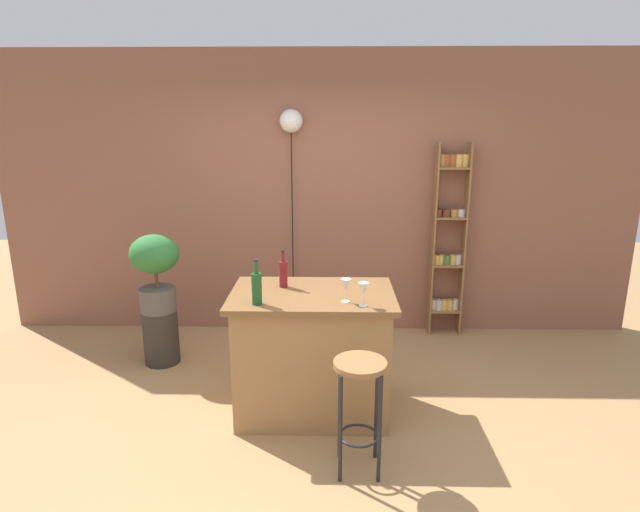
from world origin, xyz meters
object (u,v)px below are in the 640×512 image
object	(u,v)px
bottle_soda_blue	(283,273)
wine_glass_left	(364,289)
potted_plant	(155,266)
bottle_spirits_clear	(257,288)
wine_glass_center	(346,286)
pendant_globe_light	(291,124)
plant_stool	(161,336)
bar_stool	(360,391)
spice_shelf	(449,237)

from	to	relation	value
bottle_soda_blue	wine_glass_left	xyz separation A→B (m)	(0.57, -0.40, 0.01)
potted_plant	bottle_spirits_clear	distance (m)	1.45
bottle_soda_blue	bottle_spirits_clear	size ratio (longest dim) A/B	0.90
potted_plant	bottle_spirits_clear	size ratio (longest dim) A/B	2.22
bottle_spirits_clear	potted_plant	bearing A→B (deg)	135.49
wine_glass_center	pendant_globe_light	size ratio (longest dim) A/B	0.07
plant_stool	potted_plant	xyz separation A→B (m)	(0.00, 0.00, 0.66)
wine_glass_left	pendant_globe_light	world-z (taller)	pendant_globe_light
plant_stool	bottle_spirits_clear	bearing A→B (deg)	-44.51
plant_stool	pendant_globe_light	size ratio (longest dim) A/B	0.22
plant_stool	bar_stool	bearing A→B (deg)	-40.67
potted_plant	pendant_globe_light	xyz separation A→B (m)	(1.14, 0.78, 1.20)
spice_shelf	bottle_soda_blue	distance (m)	2.05
spice_shelf	wine_glass_left	bearing A→B (deg)	-118.22
spice_shelf	bottle_soda_blue	size ratio (longest dim) A/B	6.87
spice_shelf	pendant_globe_light	world-z (taller)	pendant_globe_light
potted_plant	bottle_soda_blue	xyz separation A→B (m)	(1.17, -0.63, 0.13)
bar_stool	bottle_spirits_clear	size ratio (longest dim) A/B	2.37
bar_stool	bottle_soda_blue	bearing A→B (deg)	122.53
potted_plant	plant_stool	bearing A→B (deg)	0.00
spice_shelf	pendant_globe_light	distance (m)	1.89
bar_stool	wine_glass_left	distance (m)	0.67
bottle_spirits_clear	wine_glass_left	world-z (taller)	bottle_spirits_clear
spice_shelf	wine_glass_center	xyz separation A→B (m)	(-1.07, -1.69, 0.03)
plant_stool	wine_glass_center	distance (m)	2.05
bar_stool	bottle_soda_blue	distance (m)	1.10
bottle_spirits_clear	wine_glass_left	distance (m)	0.71
wine_glass_center	wine_glass_left	bearing A→B (deg)	-34.69
potted_plant	wine_glass_center	xyz separation A→B (m)	(1.63, -0.95, 0.15)
wine_glass_left	pendant_globe_light	size ratio (longest dim) A/B	0.07
bottle_spirits_clear	pendant_globe_light	xyz separation A→B (m)	(0.11, 1.79, 1.05)
pendant_globe_light	wine_glass_left	bearing A→B (deg)	-71.65
wine_glass_center	spice_shelf	bearing A→B (deg)	57.76
bar_stool	wine_glass_center	world-z (taller)	wine_glass_center
wine_glass_center	bottle_soda_blue	bearing A→B (deg)	144.67
bottle_spirits_clear	spice_shelf	bearing A→B (deg)	46.48
potted_plant	wine_glass_left	distance (m)	2.03
bar_stool	wine_glass_left	xyz separation A→B (m)	(0.04, 0.43, 0.51)
spice_shelf	wine_glass_left	size ratio (longest dim) A/B	11.80
plant_stool	wine_glass_left	world-z (taller)	wine_glass_left
plant_stool	wine_glass_left	bearing A→B (deg)	-30.71
spice_shelf	pendant_globe_light	xyz separation A→B (m)	(-1.55, 0.04, 1.08)
potted_plant	pendant_globe_light	world-z (taller)	pendant_globe_light
bottle_soda_blue	wine_glass_center	xyz separation A→B (m)	(0.45, -0.32, 0.01)
wine_glass_center	pendant_globe_light	world-z (taller)	pendant_globe_light
wine_glass_left	bar_stool	bearing A→B (deg)	-95.31
spice_shelf	plant_stool	world-z (taller)	spice_shelf
bar_stool	potted_plant	size ratio (longest dim) A/B	1.07
bar_stool	pendant_globe_light	world-z (taller)	pendant_globe_light
bar_stool	wine_glass_center	size ratio (longest dim) A/B	4.50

